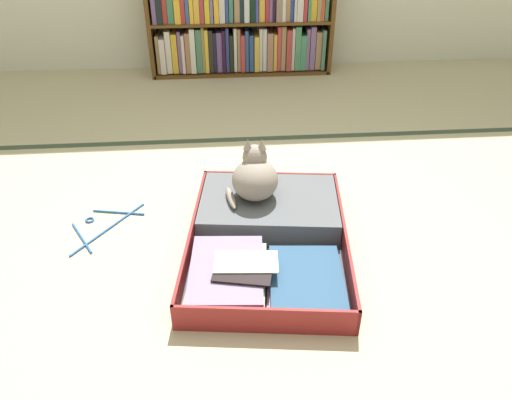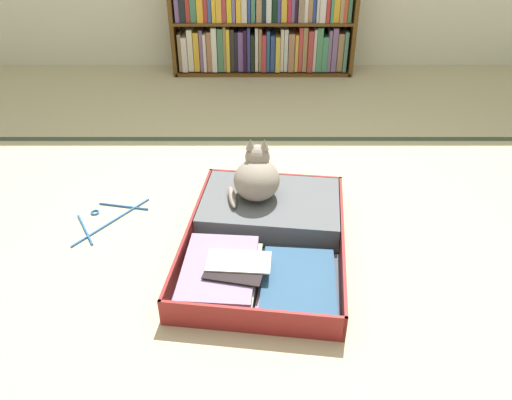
% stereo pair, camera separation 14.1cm
% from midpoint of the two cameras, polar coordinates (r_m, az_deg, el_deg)
% --- Properties ---
extents(ground_plane, '(10.00, 10.00, 0.00)m').
position_cam_midpoint_polar(ground_plane, '(2.06, 2.75, -6.38)').
color(ground_plane, '#C3B88F').
extents(tatami_border, '(4.80, 0.05, 0.00)m').
position_cam_midpoint_polar(tatami_border, '(2.95, 2.01, 7.03)').
color(tatami_border, '#3A4B33').
rests_on(tatami_border, ground_plane).
extents(bookshelf, '(1.37, 0.27, 0.78)m').
position_cam_midpoint_polar(bookshelf, '(3.94, 2.15, 19.68)').
color(bookshelf, brown).
rests_on(bookshelf, ground_plane).
extents(open_suitcase, '(0.74, 0.97, 0.11)m').
position_cam_midpoint_polar(open_suitcase, '(2.10, 3.08, -3.74)').
color(open_suitcase, maroon).
rests_on(open_suitcase, ground_plane).
extents(black_cat, '(0.24, 0.24, 0.26)m').
position_cam_midpoint_polar(black_cat, '(2.17, 2.14, 2.66)').
color(black_cat, gray).
rests_on(black_cat, open_suitcase).
extents(clothes_hanger, '(0.32, 0.37, 0.01)m').
position_cam_midpoint_polar(clothes_hanger, '(2.33, -14.99, -2.05)').
color(clothes_hanger, '#2B60A0').
rests_on(clothes_hanger, ground_plane).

